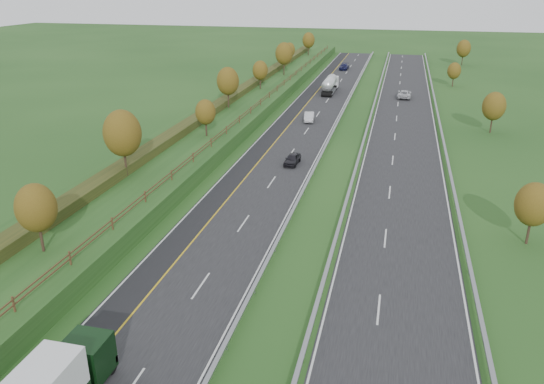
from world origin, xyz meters
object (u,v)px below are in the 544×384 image
at_px(car_dark_near, 292,159).
at_px(car_small_far, 344,67).
at_px(car_silver_mid, 309,117).
at_px(road_tanker, 330,84).
at_px(car_oncoming, 404,94).

height_order(car_dark_near, car_small_far, car_small_far).
bearing_deg(car_small_far, car_silver_mid, -87.34).
distance_m(road_tanker, car_dark_near, 49.44).
distance_m(car_silver_mid, car_small_far, 58.32).
distance_m(road_tanker, car_small_far, 32.31).
xyz_separation_m(road_tanker, car_oncoming, (15.76, -2.29, -1.02)).
xyz_separation_m(road_tanker, car_dark_near, (1.75, -49.40, -1.12)).
bearing_deg(car_oncoming, car_silver_mid, 58.53).
distance_m(road_tanker, car_oncoming, 15.96).
xyz_separation_m(road_tanker, car_silver_mid, (-0.06, -26.04, -1.06)).
height_order(road_tanker, car_small_far, road_tanker).
height_order(road_tanker, car_silver_mid, road_tanker).
height_order(car_silver_mid, car_small_far, car_silver_mid).
relative_size(car_dark_near, car_small_far, 0.79).
relative_size(car_silver_mid, car_oncoming, 0.80).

